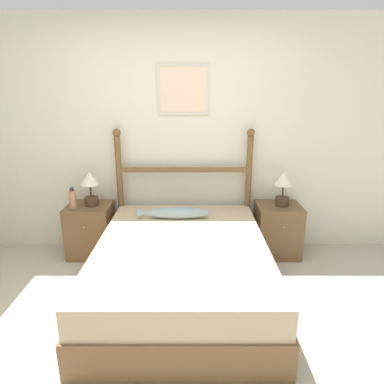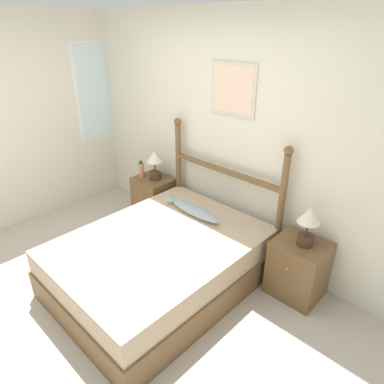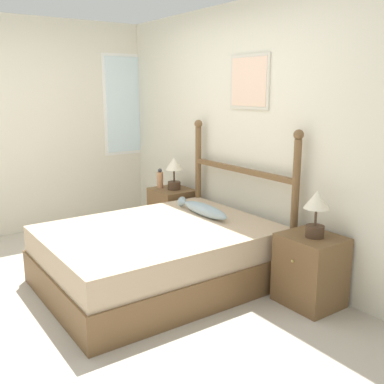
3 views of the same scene
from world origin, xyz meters
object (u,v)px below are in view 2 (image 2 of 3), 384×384
(nightstand_right, at_px, (298,269))
(table_lamp_right, at_px, (308,222))
(nightstand_left, at_px, (154,198))
(table_lamp_left, at_px, (155,162))
(bottle, at_px, (141,170))
(bed, at_px, (161,262))
(fish_pillow, at_px, (193,210))

(nightstand_right, xyz_separation_m, table_lamp_right, (0.02, -0.00, 0.53))
(nightstand_left, distance_m, nightstand_right, 2.09)
(nightstand_left, relative_size, table_lamp_left, 1.54)
(table_lamp_left, xyz_separation_m, bottle, (-0.17, -0.09, -0.13))
(nightstand_right, height_order, table_lamp_right, table_lamp_right)
(bed, xyz_separation_m, table_lamp_right, (1.07, 0.81, 0.56))
(bottle, height_order, fish_pillow, bottle)
(bed, height_order, table_lamp_left, table_lamp_left)
(nightstand_right, bearing_deg, bottle, -177.92)
(nightstand_left, bearing_deg, bottle, -148.86)
(nightstand_left, relative_size, fish_pillow, 0.80)
(table_lamp_left, bearing_deg, nightstand_right, -0.21)
(bed, height_order, bottle, bottle)
(nightstand_right, relative_size, fish_pillow, 0.80)
(nightstand_right, relative_size, table_lamp_left, 1.54)
(table_lamp_left, relative_size, bottle, 1.61)
(table_lamp_left, bearing_deg, bottle, -152.61)
(nightstand_right, bearing_deg, table_lamp_right, -11.46)
(bed, bearing_deg, table_lamp_left, 140.86)
(nightstand_left, xyz_separation_m, table_lamp_right, (2.11, -0.00, 0.53))
(bottle, bearing_deg, table_lamp_right, 1.93)
(bottle, xyz_separation_m, fish_pillow, (1.09, -0.17, -0.10))
(table_lamp_right, relative_size, fish_pillow, 0.52)
(table_lamp_left, height_order, fish_pillow, table_lamp_left)
(table_lamp_right, bearing_deg, nightstand_left, 179.87)
(bed, relative_size, bottle, 8.47)
(bed, bearing_deg, nightstand_right, 37.88)
(table_lamp_left, height_order, bottle, table_lamp_left)
(nightstand_right, height_order, bottle, bottle)
(nightstand_left, bearing_deg, table_lamp_left, 11.63)
(table_lamp_right, bearing_deg, table_lamp_left, 179.66)
(nightstand_right, bearing_deg, table_lamp_left, 179.79)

